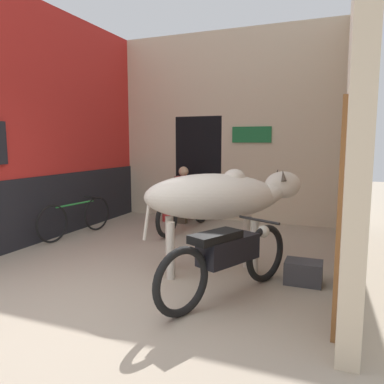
{
  "coord_description": "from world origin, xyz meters",
  "views": [
    {
      "loc": [
        2.36,
        -2.86,
        1.73
      ],
      "look_at": [
        0.33,
        2.26,
        0.98
      ],
      "focal_mm": 35.0,
      "sensor_mm": 36.0,
      "label": 1
    }
  ],
  "objects_px": {
    "cow": "(218,198)",
    "bicycle": "(76,218)",
    "shopkeeper_seated": "(183,193)",
    "plastic_stool": "(168,212)",
    "motorcycle_near": "(228,256)",
    "motorcycle_far": "(186,206)",
    "crate": "(303,272)"
  },
  "relations": [
    {
      "from": "cow",
      "to": "plastic_stool",
      "type": "height_order",
      "value": "cow"
    },
    {
      "from": "shopkeeper_seated",
      "to": "plastic_stool",
      "type": "distance_m",
      "value": 0.55
    },
    {
      "from": "cow",
      "to": "motorcycle_near",
      "type": "xyz_separation_m",
      "value": [
        0.35,
        -0.72,
        -0.54
      ]
    },
    {
      "from": "cow",
      "to": "bicycle",
      "type": "bearing_deg",
      "value": 163.56
    },
    {
      "from": "motorcycle_far",
      "to": "crate",
      "type": "distance_m",
      "value": 3.21
    },
    {
      "from": "motorcycle_far",
      "to": "bicycle",
      "type": "height_order",
      "value": "motorcycle_far"
    },
    {
      "from": "motorcycle_far",
      "to": "bicycle",
      "type": "relative_size",
      "value": 1.23
    },
    {
      "from": "motorcycle_near",
      "to": "bicycle",
      "type": "distance_m",
      "value": 3.72
    },
    {
      "from": "crate",
      "to": "cow",
      "type": "bearing_deg",
      "value": -179.57
    },
    {
      "from": "plastic_stool",
      "to": "cow",
      "type": "bearing_deg",
      "value": -53.16
    },
    {
      "from": "bicycle",
      "to": "motorcycle_near",
      "type": "bearing_deg",
      "value": -25.58
    },
    {
      "from": "shopkeeper_seated",
      "to": "bicycle",
      "type": "bearing_deg",
      "value": -126.58
    },
    {
      "from": "bicycle",
      "to": "shopkeeper_seated",
      "type": "distance_m",
      "value": 2.29
    },
    {
      "from": "motorcycle_near",
      "to": "crate",
      "type": "relative_size",
      "value": 4.37
    },
    {
      "from": "motorcycle_near",
      "to": "bicycle",
      "type": "relative_size",
      "value": 1.12
    },
    {
      "from": "motorcycle_near",
      "to": "plastic_stool",
      "type": "distance_m",
      "value": 4.14
    },
    {
      "from": "bicycle",
      "to": "plastic_stool",
      "type": "distance_m",
      "value": 2.06
    },
    {
      "from": "bicycle",
      "to": "crate",
      "type": "distance_m",
      "value": 4.2
    },
    {
      "from": "cow",
      "to": "crate",
      "type": "relative_size",
      "value": 4.65
    },
    {
      "from": "plastic_stool",
      "to": "bicycle",
      "type": "bearing_deg",
      "value": -119.13
    },
    {
      "from": "motorcycle_near",
      "to": "bicycle",
      "type": "xyz_separation_m",
      "value": [
        -3.36,
        1.61,
        -0.13
      ]
    },
    {
      "from": "motorcycle_far",
      "to": "crate",
      "type": "bearing_deg",
      "value": -40.54
    },
    {
      "from": "motorcycle_near",
      "to": "motorcycle_far",
      "type": "xyz_separation_m",
      "value": [
        -1.68,
        2.8,
        -0.01
      ]
    },
    {
      "from": "cow",
      "to": "shopkeeper_seated",
      "type": "height_order",
      "value": "cow"
    },
    {
      "from": "shopkeeper_seated",
      "to": "plastic_stool",
      "type": "bearing_deg",
      "value": -175.13
    },
    {
      "from": "cow",
      "to": "motorcycle_near",
      "type": "bearing_deg",
      "value": -64.03
    },
    {
      "from": "motorcycle_near",
      "to": "bicycle",
      "type": "bearing_deg",
      "value": 154.42
    },
    {
      "from": "bicycle",
      "to": "shopkeeper_seated",
      "type": "xyz_separation_m",
      "value": [
        1.35,
        1.82,
        0.29
      ]
    },
    {
      "from": "crate",
      "to": "motorcycle_near",
      "type": "bearing_deg",
      "value": -135.76
    },
    {
      "from": "plastic_stool",
      "to": "motorcycle_near",
      "type": "bearing_deg",
      "value": -55.26
    },
    {
      "from": "bicycle",
      "to": "crate",
      "type": "bearing_deg",
      "value": -12.08
    },
    {
      "from": "cow",
      "to": "shopkeeper_seated",
      "type": "distance_m",
      "value": 3.2
    }
  ]
}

